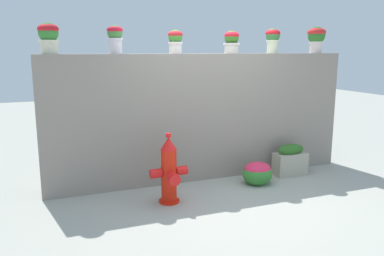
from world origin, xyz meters
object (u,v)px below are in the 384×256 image
(planter_box, at_px, (290,160))
(fire_hydrant, at_px, (169,172))
(potted_plant_4, at_px, (273,38))
(potted_plant_1, at_px, (115,36))
(potted_plant_3, at_px, (232,41))
(potted_plant_2, at_px, (175,40))
(potted_plant_0, at_px, (48,35))
(flower_bush_left, at_px, (257,172))
(potted_plant_5, at_px, (316,37))

(planter_box, bearing_deg, fire_hydrant, -169.41)
(potted_plant_4, height_order, planter_box, potted_plant_4)
(potted_plant_1, distance_m, potted_plant_3, 1.80)
(potted_plant_2, bearing_deg, potted_plant_0, 179.84)
(flower_bush_left, xyz_separation_m, planter_box, (0.72, 0.19, 0.06))
(potted_plant_3, bearing_deg, potted_plant_0, 179.04)
(potted_plant_0, relative_size, fire_hydrant, 0.43)
(potted_plant_1, relative_size, planter_box, 0.73)
(potted_plant_4, height_order, flower_bush_left, potted_plant_4)
(potted_plant_5, xyz_separation_m, fire_hydrant, (-2.92, -0.86, -1.80))
(potted_plant_2, relative_size, potted_plant_3, 0.99)
(potted_plant_1, bearing_deg, potted_plant_3, -1.03)
(potted_plant_1, xyz_separation_m, flower_bush_left, (1.95, -0.67, -2.00))
(potted_plant_1, xyz_separation_m, potted_plant_5, (3.40, -0.02, 0.04))
(potted_plant_2, xyz_separation_m, flower_bush_left, (1.06, -0.68, -1.97))
(potted_plant_4, height_order, potted_plant_5, potted_plant_5)
(potted_plant_2, relative_size, potted_plant_5, 0.79)
(potted_plant_4, distance_m, fire_hydrant, 2.86)
(potted_plant_5, bearing_deg, planter_box, -148.10)
(potted_plant_1, height_order, planter_box, potted_plant_1)
(potted_plant_1, distance_m, fire_hydrant, 2.03)
(potted_plant_5, xyz_separation_m, planter_box, (-0.73, -0.45, -1.98))
(potted_plant_4, relative_size, potted_plant_5, 0.90)
(potted_plant_1, relative_size, potted_plant_4, 0.99)
(potted_plant_3, height_order, planter_box, potted_plant_3)
(potted_plant_3, bearing_deg, flower_bush_left, -76.28)
(potted_plant_4, distance_m, flower_bush_left, 2.20)
(potted_plant_3, bearing_deg, potted_plant_1, 178.97)
(potted_plant_0, xyz_separation_m, flower_bush_left, (2.82, -0.68, -2.00))
(flower_bush_left, bearing_deg, potted_plant_1, 161.07)
(potted_plant_2, distance_m, potted_plant_4, 1.66)
(potted_plant_0, bearing_deg, fire_hydrant, -33.65)
(potted_plant_4, relative_size, flower_bush_left, 0.86)
(fire_hydrant, bearing_deg, potted_plant_2, 65.55)
(potted_plant_0, bearing_deg, planter_box, -7.89)
(fire_hydrant, height_order, flower_bush_left, fire_hydrant)
(potted_plant_0, distance_m, potted_plant_2, 1.76)
(potted_plant_2, bearing_deg, potted_plant_1, -179.53)
(potted_plant_2, relative_size, potted_plant_4, 0.87)
(flower_bush_left, bearing_deg, potted_plant_3, 103.72)
(potted_plant_5, xyz_separation_m, flower_bush_left, (-1.45, -0.65, -2.04))
(potted_plant_4, xyz_separation_m, planter_box, (0.12, -0.47, -1.95))
(potted_plant_1, relative_size, potted_plant_3, 1.13)
(potted_plant_3, distance_m, fire_hydrant, 2.32)
(potted_plant_0, xyz_separation_m, potted_plant_1, (0.87, -0.01, -0.00))
(potted_plant_2, height_order, flower_bush_left, potted_plant_2)
(potted_plant_5, bearing_deg, potted_plant_3, -179.73)
(potted_plant_1, xyz_separation_m, planter_box, (2.67, -0.48, -1.94))
(potted_plant_0, bearing_deg, potted_plant_5, -0.50)
(potted_plant_0, xyz_separation_m, fire_hydrant, (1.35, -0.90, -1.76))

